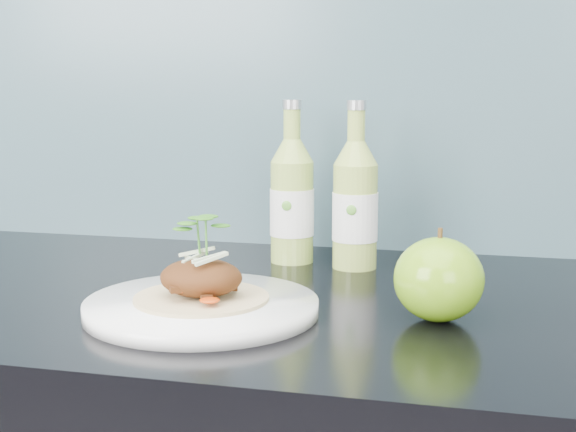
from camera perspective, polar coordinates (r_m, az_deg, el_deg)
name	(u,v)px	position (r m, az deg, el deg)	size (l,w,h in m)	color
subway_backsplash	(353,9)	(1.20, 4.65, 14.44)	(4.00, 0.02, 0.70)	#75A8B7
dinner_plate	(202,307)	(0.86, -6.16, -6.45)	(0.32, 0.32, 0.02)	white
pork_taco	(201,274)	(0.86, -6.20, -4.13)	(0.14, 0.14, 0.10)	tan
green_apple	(439,279)	(0.84, 10.67, -4.45)	(0.10, 0.10, 0.10)	#57910F
cider_bottle_left	(292,201)	(1.10, 0.28, 1.06)	(0.07, 0.07, 0.22)	#9CBA4D
cider_bottle_right	(355,205)	(1.06, 4.80, 0.77)	(0.07, 0.07, 0.22)	#A2BC4E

